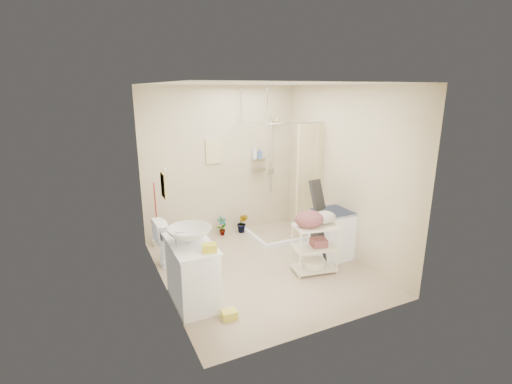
% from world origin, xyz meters
% --- Properties ---
extents(floor, '(3.20, 3.20, 0.00)m').
position_xyz_m(floor, '(0.00, 0.00, 0.00)').
color(floor, '#BFAC8F').
rests_on(floor, ground).
extents(ceiling, '(2.80, 3.20, 0.04)m').
position_xyz_m(ceiling, '(0.00, 0.00, 2.60)').
color(ceiling, silver).
rests_on(ceiling, ground).
extents(wall_back, '(2.80, 0.04, 2.60)m').
position_xyz_m(wall_back, '(0.00, 1.60, 1.30)').
color(wall_back, beige).
rests_on(wall_back, ground).
extents(wall_front, '(2.80, 0.04, 2.60)m').
position_xyz_m(wall_front, '(0.00, -1.60, 1.30)').
color(wall_front, beige).
rests_on(wall_front, ground).
extents(wall_left, '(0.04, 3.20, 2.60)m').
position_xyz_m(wall_left, '(-1.40, 0.00, 1.30)').
color(wall_left, beige).
rests_on(wall_left, ground).
extents(wall_right, '(0.04, 3.20, 2.60)m').
position_xyz_m(wall_right, '(1.40, 0.00, 1.30)').
color(wall_right, beige).
rests_on(wall_right, ground).
extents(vanity, '(0.49, 0.88, 0.77)m').
position_xyz_m(vanity, '(-1.16, -0.44, 0.39)').
color(vanity, white).
rests_on(vanity, ground).
extents(sink, '(0.62, 0.62, 0.18)m').
position_xyz_m(sink, '(-1.16, -0.38, 0.86)').
color(sink, silver).
rests_on(sink, vanity).
extents(counter_basket, '(0.19, 0.16, 0.09)m').
position_xyz_m(counter_basket, '(-1.03, -0.74, 0.82)').
color(counter_basket, yellow).
rests_on(counter_basket, vanity).
extents(floor_basket, '(0.26, 0.20, 0.14)m').
position_xyz_m(floor_basket, '(-0.89, -0.96, 0.07)').
color(floor_basket, '#FBF351').
rests_on(floor_basket, ground).
extents(toilet, '(0.72, 0.43, 0.71)m').
position_xyz_m(toilet, '(-1.04, 0.69, 0.36)').
color(toilet, white).
rests_on(toilet, ground).
extents(mop, '(0.14, 0.14, 1.10)m').
position_xyz_m(mop, '(-1.25, 1.47, 0.55)').
color(mop, maroon).
rests_on(mop, ground).
extents(potted_plant_a, '(0.20, 0.15, 0.35)m').
position_xyz_m(potted_plant_a, '(-0.09, 1.43, 0.17)').
color(potted_plant_a, '#9B4723').
rests_on(potted_plant_a, ground).
extents(potted_plant_b, '(0.26, 0.25, 0.36)m').
position_xyz_m(potted_plant_b, '(0.30, 1.40, 0.18)').
color(potted_plant_b, brown).
rests_on(potted_plant_b, ground).
extents(hanging_towel, '(0.28, 0.03, 0.42)m').
position_xyz_m(hanging_towel, '(-0.15, 1.58, 1.50)').
color(hanging_towel, beige).
rests_on(hanging_towel, wall_back).
extents(towel_ring, '(0.04, 0.22, 0.34)m').
position_xyz_m(towel_ring, '(-1.38, -0.20, 1.47)').
color(towel_ring, '#F1E08F').
rests_on(towel_ring, wall_left).
extents(tp_holder, '(0.08, 0.12, 0.14)m').
position_xyz_m(tp_holder, '(-1.36, 0.05, 0.72)').
color(tp_holder, white).
rests_on(tp_holder, wall_left).
extents(shower, '(1.10, 1.10, 2.10)m').
position_xyz_m(shower, '(0.85, 1.05, 1.05)').
color(shower, white).
rests_on(shower, ground).
extents(shampoo_bottle_a, '(0.09, 0.09, 0.23)m').
position_xyz_m(shampoo_bottle_a, '(0.61, 1.51, 1.43)').
color(shampoo_bottle_a, silver).
rests_on(shampoo_bottle_a, shower).
extents(shampoo_bottle_b, '(0.10, 0.10, 0.18)m').
position_xyz_m(shampoo_bottle_b, '(0.71, 1.53, 1.41)').
color(shampoo_bottle_b, '#405F94').
rests_on(shampoo_bottle_b, shower).
extents(washing_machine, '(0.51, 0.53, 0.75)m').
position_xyz_m(washing_machine, '(1.14, -0.12, 0.37)').
color(washing_machine, white).
rests_on(washing_machine, ground).
extents(laundry_rack, '(0.66, 0.46, 0.84)m').
position_xyz_m(laundry_rack, '(0.63, -0.42, 0.42)').
color(laundry_rack, silver).
rests_on(laundry_rack, ground).
extents(ironing_board, '(0.36, 0.28, 1.26)m').
position_xyz_m(ironing_board, '(0.99, -0.06, 0.63)').
color(ironing_board, black).
rests_on(ironing_board, ground).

